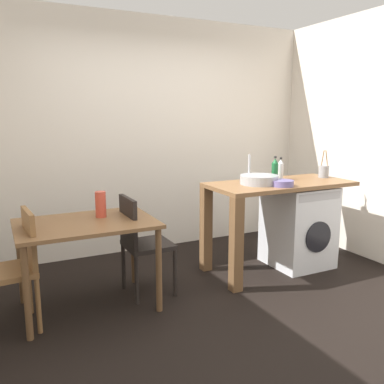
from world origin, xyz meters
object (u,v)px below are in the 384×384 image
(mixing_bowl, at_px, (282,183))
(dining_table, at_px, (86,233))
(bottle_tall_green, at_px, (275,170))
(vase, at_px, (101,204))
(chair_opposite, at_px, (140,240))
(washing_machine, at_px, (298,226))
(chair_person_seat, at_px, (16,263))
(utensil_crock, at_px, (324,171))
(bottle_squat_brown, at_px, (280,169))

(mixing_bowl, bearing_deg, dining_table, 174.38)
(bottle_tall_green, bearing_deg, vase, -179.10)
(chair_opposite, relative_size, washing_machine, 1.05)
(chair_person_seat, relative_size, utensil_crock, 3.00)
(washing_machine, distance_m, utensil_crock, 0.67)
(vase, bearing_deg, chair_person_seat, -164.46)
(chair_opposite, height_order, mixing_bowl, mixing_bowl)
(washing_machine, bearing_deg, chair_opposite, 178.95)
(chair_opposite, relative_size, bottle_squat_brown, 3.84)
(washing_machine, height_order, mixing_bowl, mixing_bowl)
(dining_table, distance_m, vase, 0.27)
(chair_opposite, bearing_deg, washing_machine, 87.87)
(mixing_bowl, distance_m, utensil_crock, 0.80)
(chair_person_seat, bearing_deg, vase, -79.46)
(utensil_crock, xyz_separation_m, vase, (-2.46, 0.03, -0.14))
(chair_person_seat, relative_size, mixing_bowl, 4.20)
(chair_opposite, bearing_deg, utensil_crock, 89.45)
(washing_machine, xyz_separation_m, utensil_crock, (0.37, 0.05, 0.56))
(washing_machine, xyz_separation_m, vase, (-2.09, 0.08, 0.42))
(dining_table, bearing_deg, chair_person_seat, -170.28)
(vase, bearing_deg, utensil_crock, -0.74)
(chair_opposite, relative_size, bottle_tall_green, 3.54)
(washing_machine, height_order, bottle_tall_green, bottle_tall_green)
(chair_person_seat, xyz_separation_m, utensil_crock, (3.15, 0.16, 0.48))
(dining_table, xyz_separation_m, utensil_crock, (2.61, 0.07, 0.35))
(chair_person_seat, height_order, washing_machine, chair_person_seat)
(vase, bearing_deg, chair_opposite, -8.97)
(bottle_tall_green, bearing_deg, bottle_squat_brown, 22.68)
(washing_machine, distance_m, bottle_squat_brown, 0.63)
(bottle_squat_brown, height_order, vase, bottle_squat_brown)
(bottle_tall_green, relative_size, vase, 1.15)
(chair_person_seat, distance_m, vase, 0.80)
(dining_table, bearing_deg, bottle_squat_brown, 4.76)
(chair_person_seat, relative_size, bottle_tall_green, 3.54)
(mixing_bowl, bearing_deg, bottle_squat_brown, 54.60)
(chair_person_seat, relative_size, vase, 4.07)
(dining_table, xyz_separation_m, bottle_squat_brown, (2.10, 0.17, 0.38))
(dining_table, height_order, bottle_squat_brown, bottle_squat_brown)
(washing_machine, bearing_deg, bottle_tall_green, 155.79)
(washing_machine, bearing_deg, vase, 177.70)
(washing_machine, height_order, vase, vase)
(chair_opposite, bearing_deg, bottle_tall_green, 91.96)
(dining_table, distance_m, utensil_crock, 2.63)
(bottle_squat_brown, bearing_deg, utensil_crock, -11.78)
(chair_person_seat, xyz_separation_m, mixing_bowl, (2.39, -0.09, 0.45))
(bottle_tall_green, bearing_deg, dining_table, -176.29)
(washing_machine, height_order, bottle_squat_brown, bottle_squat_brown)
(chair_person_seat, bearing_deg, bottle_tall_green, -89.99)
(dining_table, height_order, chair_person_seat, chair_person_seat)
(chair_person_seat, xyz_separation_m, bottle_squat_brown, (2.64, 0.27, 0.52))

